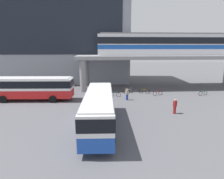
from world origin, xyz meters
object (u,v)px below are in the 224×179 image
object	(u,v)px
station_building	(52,29)
bicycle_black	(115,94)
bicycle_green	(203,93)
bicycle_brown	(144,91)
pedestrian_by_bike_rack	(127,95)
pedestrian_near_building	(175,107)
bus_secondary	(32,86)
bus_main	(99,106)
bicycle_red	(158,93)
bicycle_silver	(128,91)
train	(164,44)

from	to	relation	value
station_building	bicycle_black	distance (m)	22.07
bicycle_green	bicycle_brown	distance (m)	8.95
pedestrian_by_bike_rack	pedestrian_near_building	size ratio (longest dim) A/B	0.97
bus_secondary	bicycle_brown	world-z (taller)	bus_secondary
bicycle_brown	bicycle_black	bearing A→B (deg)	-161.07
bus_main	pedestrian_near_building	size ratio (longest dim) A/B	6.54
bicycle_red	bicycle_black	bearing A→B (deg)	-177.20
pedestrian_near_building	bicycle_silver	bearing A→B (deg)	111.40
bus_main	pedestrian_by_bike_rack	size ratio (longest dim) A/B	6.77
train	bus_main	distance (m)	21.50
bicycle_black	bicycle_red	bearing A→B (deg)	2.80
bicycle_green	bicycle_silver	distance (m)	11.55
bicycle_brown	pedestrian_near_building	bearing A→B (deg)	-82.63
station_building	bicycle_silver	xyz separation A→B (m)	(14.60, -12.96, -10.62)
bus_main	bicycle_red	distance (m)	14.46
bus_main	bicycle_black	distance (m)	11.25
bicycle_green	bus_secondary	bearing A→B (deg)	-177.26
station_building	bicycle_silver	bearing A→B (deg)	-41.59
bus_secondary	bicycle_green	bearing A→B (deg)	2.74
pedestrian_by_bike_rack	bicycle_red	bearing A→B (deg)	24.36
bus_secondary	bus_main	bearing A→B (deg)	-45.92
bicycle_silver	bicycle_red	bearing A→B (deg)	-20.16
bus_secondary	bicycle_silver	world-z (taller)	bus_secondary
bicycle_brown	pedestrian_near_building	size ratio (longest dim) A/B	1.02
bus_main	bicycle_silver	distance (m)	13.72
bus_secondary	bicycle_red	xyz separation A→B (m)	(18.25, 1.66, -1.63)
station_building	train	distance (m)	23.36
bicycle_green	bus_main	bearing A→B (deg)	-146.07
bicycle_silver	station_building	bearing A→B (deg)	138.41
bicycle_brown	bicycle_red	xyz separation A→B (m)	(1.79, -1.34, 0.00)
station_building	bicycle_green	xyz separation A→B (m)	(25.97, -15.02, -10.62)
station_building	bicycle_red	size ratio (longest dim) A/B	18.90
bus_main	bicycle_green	bearing A→B (deg)	33.93
bicycle_silver	pedestrian_near_building	world-z (taller)	pedestrian_near_building
bicycle_silver	bus_main	bearing A→B (deg)	-109.80
bicycle_green	pedestrian_by_bike_rack	distance (m)	12.25
pedestrian_by_bike_rack	bicycle_silver	bearing A→B (deg)	79.48
pedestrian_by_bike_rack	pedestrian_near_building	bearing A→B (deg)	-52.04
bus_secondary	bicycle_black	world-z (taller)	bus_secondary
train	bicycle_red	xyz separation A→B (m)	(-2.51, -5.99, -7.46)
bicycle_brown	bicycle_silver	xyz separation A→B (m)	(-2.60, 0.27, 0.00)
station_building	bicycle_brown	world-z (taller)	station_building
bicycle_black	station_building	bearing A→B (deg)	129.69
bicycle_green	bicycle_brown	size ratio (longest dim) A/B	0.98
bicycle_green	bicycle_silver	xyz separation A→B (m)	(-11.37, 2.06, 0.00)
bicycle_green	bicycle_black	distance (m)	13.61
bicycle_silver	pedestrian_by_bike_rack	size ratio (longest dim) A/B	1.06
bicycle_silver	bus_secondary	bearing A→B (deg)	-166.73
bicycle_red	pedestrian_near_building	xyz separation A→B (m)	(-0.56, -8.16, 0.44)
train	bicycle_brown	distance (m)	9.79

